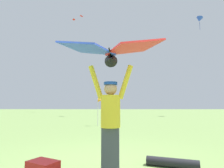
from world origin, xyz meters
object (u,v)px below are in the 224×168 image
Objects in this scene: distant_kite_red_mid_right at (81,16)px; marker_flag at (100,102)px; kite_flyer_person at (111,121)px; spare_kite_bag at (172,163)px; distant_kite_blue_overhead_distant at (199,19)px; held_stunt_kite at (110,51)px; distant_kite_red_high_right at (74,19)px.

distant_kite_red_mid_right reaches higher than marker_flag.
kite_flyer_person is 1.54m from spare_kite_bag.
distant_kite_blue_overhead_distant is (10.48, 18.30, 10.85)m from kite_flyer_person.
distant_kite_blue_overhead_distant reaches higher than spare_kite_bag.
held_stunt_kite is 35.54m from distant_kite_red_mid_right.
held_stunt_kite reaches higher than spare_kite_bag.
distant_kite_red_mid_right is at bearing 144.21° from distant_kite_blue_overhead_distant.
distant_kite_red_high_right reaches higher than marker_flag.
distant_kite_red_mid_right is at bearing 104.51° from spare_kite_bag.
distant_kite_red_high_right is 0.35× the size of marker_flag.
held_stunt_kite is 7.96m from marker_flag.
held_stunt_kite is 1.91× the size of spare_kite_bag.
distant_kite_red_high_right is at bearing 128.14° from distant_kite_red_mid_right.
distant_kite_red_high_right is 0.89× the size of distant_kite_red_mid_right.
spare_kite_bag is 7.70m from marker_flag.
distant_kite_red_mid_right is 0.67× the size of spare_kite_bag.
distant_kite_red_mid_right is 29.25m from marker_flag.
spare_kite_bag is (7.79, -30.12, -18.72)m from distant_kite_red_mid_right.
distant_kite_red_high_right is at bearing 107.19° from marker_flag.
kite_flyer_person is 36.07m from distant_kite_red_mid_right.
distant_kite_red_mid_right is at bearing 102.13° from held_stunt_kite.
marker_flag is at bearing 105.65° from spare_kite_bag.
distant_kite_red_high_right reaches higher than spare_kite_bag.
distant_kite_red_high_right reaches higher than distant_kite_blue_overhead_distant.
marker_flag is (-2.05, 7.30, 1.35)m from spare_kite_bag.
distant_kite_red_mid_right reaches higher than kite_flyer_person.
held_stunt_kite is (-0.00, -0.08, 1.23)m from kite_flyer_person.
distant_kite_red_mid_right is at bearing 104.14° from marker_flag.
distant_kite_blue_overhead_distant is 22.20m from distant_kite_red_mid_right.
marker_flag is at bearing -72.81° from distant_kite_red_high_right.
distant_kite_red_high_right is 3.57m from distant_kite_red_mid_right.
distant_kite_red_high_right is (-8.77, 33.46, 17.32)m from held_stunt_kite.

